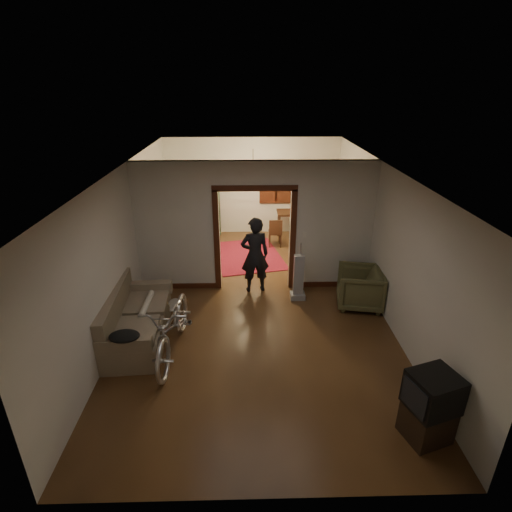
{
  "coord_description": "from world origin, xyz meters",
  "views": [
    {
      "loc": [
        -0.17,
        -7.2,
        4.26
      ],
      "look_at": [
        0.0,
        -0.3,
        1.2
      ],
      "focal_mm": 28.0,
      "sensor_mm": 36.0,
      "label": 1
    }
  ],
  "objects_px": {
    "bicycle": "(173,325)",
    "desk": "(296,226)",
    "sofa": "(137,316)",
    "person": "(255,255)",
    "armchair": "(360,288)",
    "locker": "(202,205)"
  },
  "relations": [
    {
      "from": "sofa",
      "to": "bicycle",
      "type": "distance_m",
      "value": 0.82
    },
    {
      "from": "armchair",
      "to": "locker",
      "type": "relative_size",
      "value": 0.47
    },
    {
      "from": "sofa",
      "to": "bicycle",
      "type": "relative_size",
      "value": 0.97
    },
    {
      "from": "person",
      "to": "locker",
      "type": "height_order",
      "value": "locker"
    },
    {
      "from": "bicycle",
      "to": "armchair",
      "type": "relative_size",
      "value": 2.33
    },
    {
      "from": "bicycle",
      "to": "desk",
      "type": "distance_m",
      "value": 5.86
    },
    {
      "from": "armchair",
      "to": "desk",
      "type": "relative_size",
      "value": 0.81
    },
    {
      "from": "bicycle",
      "to": "desk",
      "type": "bearing_deg",
      "value": 66.31
    },
    {
      "from": "sofa",
      "to": "desk",
      "type": "xyz_separation_m",
      "value": [
        3.36,
        4.81,
        -0.06
      ]
    },
    {
      "from": "bicycle",
      "to": "desk",
      "type": "height_order",
      "value": "bicycle"
    },
    {
      "from": "sofa",
      "to": "person",
      "type": "distance_m",
      "value": 2.76
    },
    {
      "from": "person",
      "to": "bicycle",
      "type": "bearing_deg",
      "value": 47.17
    },
    {
      "from": "person",
      "to": "desk",
      "type": "xyz_separation_m",
      "value": [
        1.26,
        3.06,
        -0.43
      ]
    },
    {
      "from": "armchair",
      "to": "desk",
      "type": "distance_m",
      "value": 3.86
    },
    {
      "from": "armchair",
      "to": "locker",
      "type": "distance_m",
      "value": 5.42
    },
    {
      "from": "bicycle",
      "to": "armchair",
      "type": "height_order",
      "value": "bicycle"
    },
    {
      "from": "sofa",
      "to": "desk",
      "type": "bearing_deg",
      "value": 51.56
    },
    {
      "from": "person",
      "to": "desk",
      "type": "bearing_deg",
      "value": -122.2
    },
    {
      "from": "sofa",
      "to": "locker",
      "type": "xyz_separation_m",
      "value": [
        0.65,
        5.09,
        0.48
      ]
    },
    {
      "from": "bicycle",
      "to": "armchair",
      "type": "bearing_deg",
      "value": 25.82
    },
    {
      "from": "armchair",
      "to": "person",
      "type": "relative_size",
      "value": 0.53
    },
    {
      "from": "desk",
      "to": "sofa",
      "type": "bearing_deg",
      "value": -120.56
    }
  ]
}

